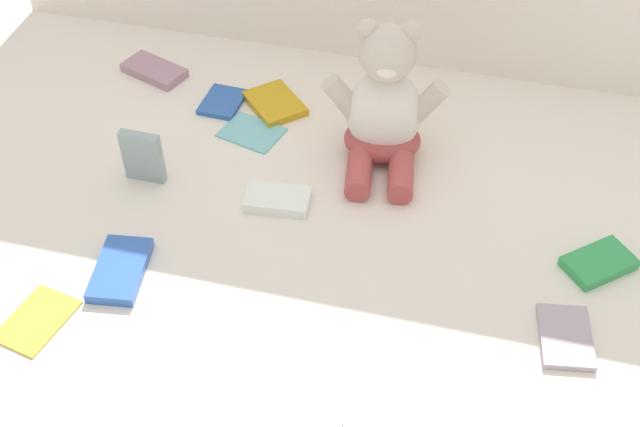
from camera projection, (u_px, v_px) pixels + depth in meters
ground_plane at (324, 214)px, 1.47m from camera, size 3.20×3.20×0.00m
teddy_bear at (384, 110)px, 1.51m from camera, size 0.23×0.21×0.27m
book_case_0 at (275, 103)px, 1.68m from camera, size 0.14×0.14×0.02m
book_case_1 at (154, 70)px, 1.76m from camera, size 0.14×0.11×0.02m
book_case_2 at (223, 102)px, 1.69m from camera, size 0.08×0.10×0.01m
book_case_3 at (143, 157)px, 1.50m from camera, size 0.07×0.02×0.10m
book_case_4 at (566, 337)px, 1.28m from camera, size 0.09×0.13×0.01m
book_case_7 at (599, 263)px, 1.38m from camera, size 0.13×0.12×0.02m
book_case_8 at (278, 200)px, 1.48m from camera, size 0.12×0.08×0.02m
book_case_9 at (37, 319)px, 1.30m from camera, size 0.10×0.13×0.01m
book_case_10 at (252, 132)px, 1.63m from camera, size 0.13×0.11×0.01m
book_case_11 at (120, 270)px, 1.37m from camera, size 0.09×0.14×0.02m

